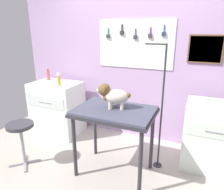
% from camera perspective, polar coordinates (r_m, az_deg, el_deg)
% --- Properties ---
extents(ground, '(4.40, 4.00, 0.04)m').
position_cam_1_polar(ground, '(2.73, -4.26, -22.23)').
color(ground, '#BEB6A7').
extents(rear_wall_panel, '(4.00, 0.11, 2.30)m').
position_cam_1_polar(rear_wall_panel, '(3.33, 5.76, 7.64)').
color(rear_wall_panel, '#BC9AC7').
rests_on(rear_wall_panel, ground).
extents(grooming_table, '(0.93, 0.64, 0.85)m').
position_cam_1_polar(grooming_table, '(2.44, 0.66, -5.96)').
color(grooming_table, '#2D2D33').
rests_on(grooming_table, ground).
extents(grooming_arm, '(0.30, 0.11, 1.58)m').
position_cam_1_polar(grooming_arm, '(2.62, 13.23, -5.11)').
color(grooming_arm, '#2D2D33').
rests_on(grooming_arm, ground).
extents(dog, '(0.40, 0.25, 0.29)m').
position_cam_1_polar(dog, '(2.39, 0.21, -0.07)').
color(dog, beige).
rests_on(dog, grooming_table).
extents(counter_left, '(0.80, 0.58, 0.89)m').
position_cam_1_polar(counter_left, '(3.69, -14.78, -3.43)').
color(counter_left, white).
rests_on(counter_left, ground).
extents(cabinet_right, '(0.68, 0.54, 0.87)m').
position_cam_1_polar(cabinet_right, '(2.96, 25.80, -10.23)').
color(cabinet_right, white).
rests_on(cabinet_right, ground).
extents(stool, '(0.33, 0.33, 0.59)m').
position_cam_1_polar(stool, '(2.93, -23.84, -9.19)').
color(stool, '#9E9EA3').
rests_on(stool, ground).
extents(conditioner_bottle, '(0.06, 0.06, 0.20)m').
position_cam_1_polar(conditioner_bottle, '(3.81, -17.14, 5.23)').
color(conditioner_bottle, '#D06164').
rests_on(conditioner_bottle, counter_left).
extents(detangler_spray, '(0.06, 0.06, 0.20)m').
position_cam_1_polar(detangler_spray, '(3.37, -14.42, 3.99)').
color(detangler_spray, gold).
rests_on(detangler_spray, counter_left).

